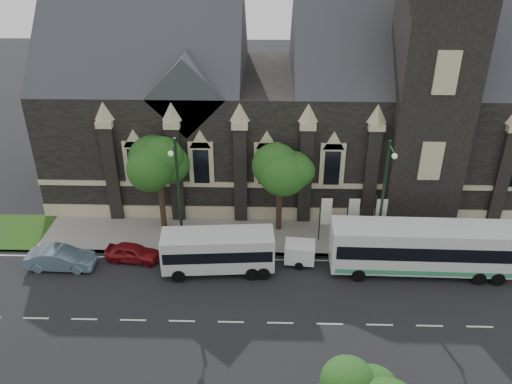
{
  "coord_description": "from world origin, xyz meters",
  "views": [
    {
      "loc": [
        2.18,
        -23.87,
        21.9
      ],
      "look_at": [
        1.36,
        6.0,
        5.78
      ],
      "focal_mm": 36.32,
      "sensor_mm": 36.0,
      "label": 1
    }
  ],
  "objects_px": {
    "tree_walk_left": "(161,161)",
    "tour_coach": "(422,248)",
    "street_lamp_near": "(384,195)",
    "banner_flag_center": "(351,215)",
    "banner_flag_left": "(324,214)",
    "banner_flag_right": "(378,215)",
    "sedan": "(61,258)",
    "car_far_red": "(132,252)",
    "box_trailer": "(300,252)",
    "shuttle_bus": "(218,250)",
    "tree_walk_right": "(283,162)",
    "street_lamp_mid": "(178,192)"
  },
  "relations": [
    {
      "from": "sedan",
      "to": "car_far_red",
      "type": "relative_size",
      "value": 1.22
    },
    {
      "from": "banner_flag_right",
      "to": "banner_flag_center",
      "type": "bearing_deg",
      "value": 180.0
    },
    {
      "from": "street_lamp_near",
      "to": "banner_flag_center",
      "type": "distance_m",
      "value": 3.74
    },
    {
      "from": "sedan",
      "to": "car_far_red",
      "type": "distance_m",
      "value": 4.88
    },
    {
      "from": "tree_walk_left",
      "to": "shuttle_bus",
      "type": "distance_m",
      "value": 8.22
    },
    {
      "from": "tree_walk_right",
      "to": "shuttle_bus",
      "type": "xyz_separation_m",
      "value": [
        -4.41,
        -5.49,
        -4.12
      ]
    },
    {
      "from": "tree_walk_right",
      "to": "banner_flag_center",
      "type": "bearing_deg",
      "value": -18.64
    },
    {
      "from": "banner_flag_center",
      "to": "shuttle_bus",
      "type": "xyz_separation_m",
      "value": [
        -9.48,
        -3.78,
        -0.69
      ]
    },
    {
      "from": "street_lamp_mid",
      "to": "banner_flag_left",
      "type": "height_order",
      "value": "street_lamp_mid"
    },
    {
      "from": "tree_walk_right",
      "to": "street_lamp_mid",
      "type": "distance_m",
      "value": 8.1
    },
    {
      "from": "banner_flag_left",
      "to": "banner_flag_right",
      "type": "height_order",
      "value": "same"
    },
    {
      "from": "tree_walk_left",
      "to": "banner_flag_left",
      "type": "relative_size",
      "value": 1.91
    },
    {
      "from": "street_lamp_mid",
      "to": "tree_walk_right",
      "type": "bearing_deg",
      "value": 26.65
    },
    {
      "from": "tour_coach",
      "to": "banner_flag_center",
      "type": "bearing_deg",
      "value": 141.94
    },
    {
      "from": "street_lamp_mid",
      "to": "sedan",
      "type": "distance_m",
      "value": 9.48
    },
    {
      "from": "street_lamp_mid",
      "to": "car_far_red",
      "type": "bearing_deg",
      "value": -165.45
    },
    {
      "from": "tree_walk_left",
      "to": "tour_coach",
      "type": "relative_size",
      "value": 0.62
    },
    {
      "from": "street_lamp_near",
      "to": "banner_flag_right",
      "type": "xyz_separation_m",
      "value": [
        0.29,
        1.91,
        -2.73
      ]
    },
    {
      "from": "street_lamp_near",
      "to": "shuttle_bus",
      "type": "height_order",
      "value": "street_lamp_near"
    },
    {
      "from": "tree_walk_left",
      "to": "banner_flag_left",
      "type": "height_order",
      "value": "tree_walk_left"
    },
    {
      "from": "street_lamp_near",
      "to": "street_lamp_mid",
      "type": "height_order",
      "value": "same"
    },
    {
      "from": "banner_flag_right",
      "to": "street_lamp_mid",
      "type": "bearing_deg",
      "value": -172.4
    },
    {
      "from": "tree_walk_left",
      "to": "tour_coach",
      "type": "xyz_separation_m",
      "value": [
        18.45,
        -5.24,
        -3.78
      ]
    },
    {
      "from": "banner_flag_left",
      "to": "street_lamp_mid",
      "type": "bearing_deg",
      "value": -169.5
    },
    {
      "from": "banner_flag_right",
      "to": "tour_coach",
      "type": "xyz_separation_m",
      "value": [
        2.36,
        -3.54,
        -0.43
      ]
    },
    {
      "from": "tree_walk_left",
      "to": "tour_coach",
      "type": "bearing_deg",
      "value": -15.87
    },
    {
      "from": "box_trailer",
      "to": "street_lamp_mid",
      "type": "bearing_deg",
      "value": 179.24
    },
    {
      "from": "shuttle_bus",
      "to": "tree_walk_right",
      "type": "bearing_deg",
      "value": 46.86
    },
    {
      "from": "banner_flag_left",
      "to": "street_lamp_near",
      "type": "bearing_deg",
      "value": -27.18
    },
    {
      "from": "banner_flag_center",
      "to": "tree_walk_right",
      "type": "bearing_deg",
      "value": 161.36
    },
    {
      "from": "box_trailer",
      "to": "banner_flag_right",
      "type": "bearing_deg",
      "value": 30.87
    },
    {
      "from": "box_trailer",
      "to": "car_far_red",
      "type": "xyz_separation_m",
      "value": [
        -11.88,
        0.0,
        -0.26
      ]
    },
    {
      "from": "car_far_red",
      "to": "tour_coach",
      "type": "bearing_deg",
      "value": -84.88
    },
    {
      "from": "banner_flag_center",
      "to": "banner_flag_right",
      "type": "relative_size",
      "value": 1.0
    },
    {
      "from": "street_lamp_near",
      "to": "box_trailer",
      "type": "bearing_deg",
      "value": -170.87
    },
    {
      "from": "tree_walk_right",
      "to": "banner_flag_right",
      "type": "xyz_separation_m",
      "value": [
        7.08,
        -1.71,
        -3.43
      ]
    },
    {
      "from": "sedan",
      "to": "car_far_red",
      "type": "bearing_deg",
      "value": -76.7
    },
    {
      "from": "street_lamp_mid",
      "to": "sedan",
      "type": "relative_size",
      "value": 1.92
    },
    {
      "from": "tree_walk_right",
      "to": "tree_walk_left",
      "type": "xyz_separation_m",
      "value": [
        -9.01,
        -0.01,
        -0.08
      ]
    },
    {
      "from": "banner_flag_right",
      "to": "tour_coach",
      "type": "relative_size",
      "value": 0.32
    },
    {
      "from": "street_lamp_near",
      "to": "tour_coach",
      "type": "relative_size",
      "value": 0.73
    },
    {
      "from": "street_lamp_mid",
      "to": "box_trailer",
      "type": "distance_m",
      "value": 9.47
    },
    {
      "from": "street_lamp_mid",
      "to": "banner_flag_left",
      "type": "relative_size",
      "value": 2.25
    },
    {
      "from": "tree_walk_right",
      "to": "banner_flag_left",
      "type": "relative_size",
      "value": 1.95
    },
    {
      "from": "tree_walk_right",
      "to": "sedan",
      "type": "height_order",
      "value": "tree_walk_right"
    },
    {
      "from": "shuttle_bus",
      "to": "tree_walk_left",
      "type": "bearing_deg",
      "value": 125.61
    },
    {
      "from": "sedan",
      "to": "tour_coach",
      "type": "bearing_deg",
      "value": -88.05
    },
    {
      "from": "tour_coach",
      "to": "box_trailer",
      "type": "relative_size",
      "value": 4.01
    },
    {
      "from": "tour_coach",
      "to": "banner_flag_left",
      "type": "bearing_deg",
      "value": 151.91
    },
    {
      "from": "street_lamp_near",
      "to": "banner_flag_center",
      "type": "bearing_deg",
      "value": 131.93
    }
  ]
}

